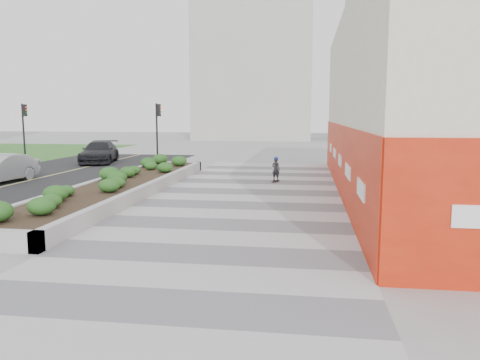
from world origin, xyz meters
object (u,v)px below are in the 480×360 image
object	(u,v)px
traffic_signal_far	(24,125)
planter	(122,184)
car_dark	(99,152)
skateboarder	(276,169)
traffic_signal_near	(158,125)

from	to	relation	value
traffic_signal_far	planter	bearing A→B (deg)	-42.46
car_dark	planter	bearing A→B (deg)	-75.10
planter	car_dark	xyz separation A→B (m)	(-6.85, 12.61, 0.36)
skateboarder	car_dark	xyz separation A→B (m)	(-13.31, 8.07, 0.10)
skateboarder	car_dark	bearing A→B (deg)	169.00
traffic_signal_near	car_dark	size ratio (longest dim) A/B	0.79
planter	skateboarder	size ratio (longest dim) A/B	13.60
car_dark	traffic_signal_far	bearing A→B (deg)	-161.03
planter	car_dark	world-z (taller)	car_dark
planter	skateboarder	world-z (taller)	skateboarder
traffic_signal_near	car_dark	distance (m)	5.88
skateboarder	traffic_signal_far	bearing A→B (deg)	-177.22
traffic_signal_near	skateboarder	distance (m)	10.34
skateboarder	planter	bearing A→B (deg)	-124.72
traffic_signal_near	car_dark	bearing A→B (deg)	157.65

